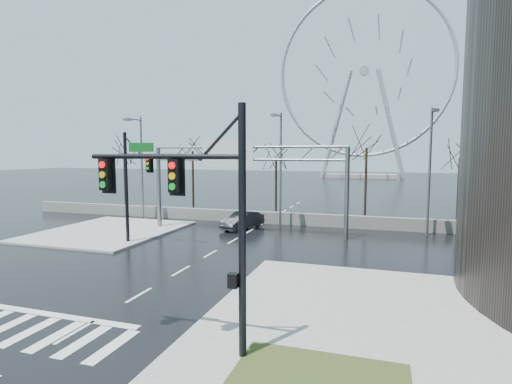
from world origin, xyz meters
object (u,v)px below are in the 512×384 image
at_px(ferris_wheel, 364,78).
at_px(car, 243,220).
at_px(signal_mast_near, 201,206).
at_px(signal_mast_far, 139,177).
at_px(sign_gantry, 241,170).

distance_m(ferris_wheel, car, 82.49).
xyz_separation_m(ferris_wheel, car, (-5.91, -78.27, -25.39)).
distance_m(signal_mast_near, ferris_wheel, 101.29).
height_order(ferris_wheel, car, ferris_wheel).
bearing_deg(ferris_wheel, signal_mast_far, -97.20).
distance_m(signal_mast_far, sign_gantry, 8.14).
height_order(sign_gantry, car, sign_gantry).
distance_m(signal_mast_far, ferris_wheel, 89.30).
bearing_deg(car, sign_gantry, -55.97).
height_order(signal_mast_far, sign_gantry, signal_mast_far).
xyz_separation_m(signal_mast_far, car, (4.96, 7.77, -4.09)).
bearing_deg(sign_gantry, signal_mast_far, -132.47).
relative_size(sign_gantry, ferris_wheel, 0.32).
xyz_separation_m(signal_mast_near, sign_gantry, (-5.52, 19.00, 0.31)).
xyz_separation_m(signal_mast_near, signal_mast_far, (-11.01, 13.00, -0.04)).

